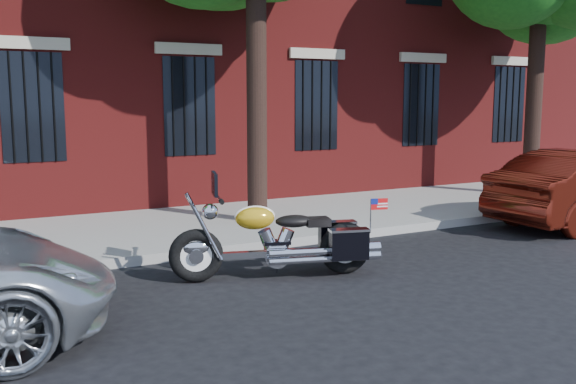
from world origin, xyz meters
TOP-DOWN VIEW (x-y plane):
  - ground at (0.00, 0.00)m, footprint 120.00×120.00m
  - curb at (0.00, 1.38)m, footprint 40.00×0.16m
  - sidewalk at (0.00, 3.26)m, footprint 40.00×3.60m
  - motorcycle at (-0.58, -0.19)m, footprint 2.66×1.30m

SIDE VIEW (x-z plane):
  - ground at x=0.00m, z-range 0.00..0.00m
  - curb at x=0.00m, z-range 0.00..0.15m
  - sidewalk at x=0.00m, z-range 0.00..0.15m
  - motorcycle at x=-0.58m, z-range -0.23..1.20m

